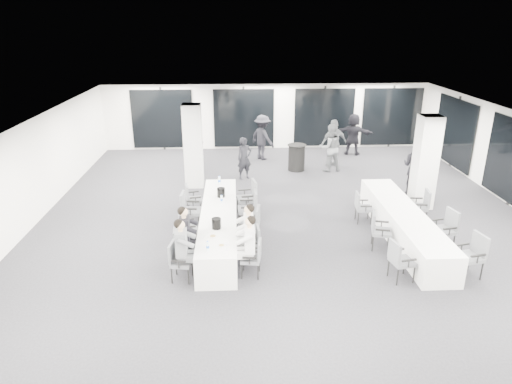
% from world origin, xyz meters
% --- Properties ---
extents(room, '(14.04, 16.04, 2.84)m').
position_xyz_m(room, '(0.89, 1.11, 1.39)').
color(room, black).
rests_on(room, ground).
extents(column_left, '(0.60, 0.60, 2.80)m').
position_xyz_m(column_left, '(-2.80, 3.20, 1.40)').
color(column_left, silver).
rests_on(column_left, floor).
extents(column_right, '(0.60, 0.60, 2.80)m').
position_xyz_m(column_right, '(4.20, 1.00, 1.40)').
color(column_right, silver).
rests_on(column_right, floor).
extents(banquet_table_main, '(0.90, 5.00, 0.75)m').
position_xyz_m(banquet_table_main, '(-1.86, -0.87, 0.38)').
color(banquet_table_main, silver).
rests_on(banquet_table_main, floor).
extents(banquet_table_side, '(0.90, 5.00, 0.75)m').
position_xyz_m(banquet_table_side, '(2.91, -1.08, 0.38)').
color(banquet_table_side, silver).
rests_on(banquet_table_side, floor).
extents(cocktail_table, '(0.71, 0.71, 0.99)m').
position_xyz_m(cocktail_table, '(0.90, 4.76, 0.50)').
color(cocktail_table, black).
rests_on(cocktail_table, floor).
extents(chair_main_left_near, '(0.50, 0.54, 0.87)m').
position_xyz_m(chair_main_left_near, '(-2.68, -2.86, 0.50)').
color(chair_main_left_near, '#4F5256').
rests_on(chair_main_left_near, floor).
extents(chair_main_left_second, '(0.48, 0.53, 0.89)m').
position_xyz_m(chair_main_left_second, '(-2.69, -2.19, 0.51)').
color(chair_main_left_second, '#4F5256').
rests_on(chair_main_left_second, floor).
extents(chair_main_left_mid, '(0.52, 0.55, 0.89)m').
position_xyz_m(chair_main_left_mid, '(-2.69, -1.19, 0.51)').
color(chair_main_left_mid, '#4F5256').
rests_on(chair_main_left_mid, floor).
extents(chair_main_left_fourth, '(0.54, 0.60, 1.01)m').
position_xyz_m(chair_main_left_fourth, '(-2.70, -0.18, 0.58)').
color(chair_main_left_fourth, '#4F5256').
rests_on(chair_main_left_fourth, floor).
extents(chair_main_left_far, '(0.54, 0.57, 0.91)m').
position_xyz_m(chair_main_left_far, '(-2.69, 0.75, 0.52)').
color(chair_main_left_far, '#4F5256').
rests_on(chair_main_left_far, floor).
extents(chair_main_right_near, '(0.49, 0.52, 0.86)m').
position_xyz_m(chair_main_right_near, '(-1.03, -2.79, 0.49)').
color(chair_main_right_near, '#4F5256').
rests_on(chair_main_right_near, floor).
extents(chair_main_right_second, '(0.47, 0.51, 0.87)m').
position_xyz_m(chair_main_right_second, '(-1.03, -2.11, 0.49)').
color(chair_main_right_second, '#4F5256').
rests_on(chair_main_right_second, floor).
extents(chair_main_right_mid, '(0.60, 0.64, 1.03)m').
position_xyz_m(chair_main_right_mid, '(-1.02, -1.31, 0.59)').
color(chair_main_right_mid, '#4F5256').
rests_on(chair_main_right_mid, floor).
extents(chair_main_right_fourth, '(0.53, 0.59, 1.01)m').
position_xyz_m(chair_main_right_fourth, '(-1.02, -0.16, 0.57)').
color(chair_main_right_fourth, '#4F5256').
rests_on(chair_main_right_fourth, floor).
extents(chair_main_right_far, '(0.61, 0.65, 1.04)m').
position_xyz_m(chair_main_right_far, '(-1.02, 0.61, 0.59)').
color(chair_main_right_far, '#4F5256').
rests_on(chair_main_right_far, floor).
extents(chair_side_left_near, '(0.55, 0.58, 0.93)m').
position_xyz_m(chair_side_left_near, '(2.08, -3.13, 0.53)').
color(chair_side_left_near, '#4F5256').
rests_on(chair_side_left_near, floor).
extents(chair_side_left_mid, '(0.58, 0.61, 0.95)m').
position_xyz_m(chair_side_left_mid, '(2.08, -1.63, 0.54)').
color(chair_side_left_mid, '#4F5256').
rests_on(chair_side_left_mid, floor).
extents(chair_side_left_far, '(0.46, 0.51, 0.86)m').
position_xyz_m(chair_side_left_far, '(2.09, -0.04, 0.49)').
color(chair_side_left_far, '#4F5256').
rests_on(chair_side_left_far, floor).
extents(chair_side_right_near, '(0.59, 0.63, 1.00)m').
position_xyz_m(chair_side_right_near, '(3.75, -3.03, 0.57)').
color(chair_side_right_near, '#4F5256').
rests_on(chair_side_right_near, floor).
extents(chair_side_right_mid, '(0.59, 0.63, 1.00)m').
position_xyz_m(chair_side_right_mid, '(3.75, -1.69, 0.57)').
color(chair_side_right_mid, '#4F5256').
rests_on(chair_side_right_mid, floor).
extents(chair_side_right_far, '(0.54, 0.58, 0.95)m').
position_xyz_m(chair_side_right_far, '(3.75, -0.15, 0.54)').
color(chair_side_right_far, '#4F5256').
rests_on(chair_side_right_far, floor).
extents(seated_guest_a, '(0.50, 0.38, 1.44)m').
position_xyz_m(seated_guest_a, '(-2.53, -2.88, 0.81)').
color(seated_guest_a, slate).
rests_on(seated_guest_a, floor).
extents(seated_guest_b, '(0.50, 0.38, 1.44)m').
position_xyz_m(seated_guest_b, '(-2.53, -2.19, 0.81)').
color(seated_guest_b, black).
rests_on(seated_guest_b, floor).
extents(seated_guest_c, '(0.50, 0.38, 1.44)m').
position_xyz_m(seated_guest_c, '(-1.19, -2.78, 0.81)').
color(seated_guest_c, silver).
rests_on(seated_guest_c, floor).
extents(seated_guest_d, '(0.50, 0.38, 1.44)m').
position_xyz_m(seated_guest_d, '(-1.19, -2.11, 0.81)').
color(seated_guest_d, silver).
rests_on(seated_guest_d, floor).
extents(standing_guest_a, '(0.77, 0.71, 1.70)m').
position_xyz_m(standing_guest_a, '(-1.08, 3.87, 0.85)').
color(standing_guest_a, black).
rests_on(standing_guest_a, floor).
extents(standing_guest_b, '(1.07, 0.77, 2.02)m').
position_xyz_m(standing_guest_b, '(2.12, 4.62, 1.01)').
color(standing_guest_b, slate).
rests_on(standing_guest_b, floor).
extents(standing_guest_c, '(1.38, 1.45, 2.05)m').
position_xyz_m(standing_guest_c, '(-0.29, 6.27, 1.03)').
color(standing_guest_c, black).
rests_on(standing_guest_c, floor).
extents(standing_guest_d, '(1.38, 1.05, 2.07)m').
position_xyz_m(standing_guest_d, '(2.39, 5.20, 1.04)').
color(standing_guest_d, slate).
rests_on(standing_guest_d, floor).
extents(standing_guest_f, '(1.94, 1.28, 1.97)m').
position_xyz_m(standing_guest_f, '(3.54, 6.79, 0.99)').
color(standing_guest_f, black).
rests_on(standing_guest_f, floor).
extents(standing_guest_g, '(0.79, 0.70, 1.84)m').
position_xyz_m(standing_guest_g, '(-2.86, 4.99, 0.92)').
color(standing_guest_g, slate).
rests_on(standing_guest_g, floor).
extents(standing_guest_h, '(1.12, 1.19, 2.12)m').
position_xyz_m(standing_guest_h, '(4.36, 2.00, 1.06)').
color(standing_guest_h, black).
rests_on(standing_guest_h, floor).
extents(ice_bucket_near, '(0.22, 0.22, 0.25)m').
position_xyz_m(ice_bucket_near, '(-1.88, -1.88, 0.88)').
color(ice_bucket_near, black).
rests_on(ice_bucket_near, banquet_table_main).
extents(ice_bucket_far, '(0.22, 0.22, 0.25)m').
position_xyz_m(ice_bucket_far, '(-1.82, 0.16, 0.88)').
color(ice_bucket_far, black).
rests_on(ice_bucket_far, banquet_table_main).
extents(water_bottle_a, '(0.07, 0.07, 0.21)m').
position_xyz_m(water_bottle_a, '(-2.03, -2.97, 0.85)').
color(water_bottle_a, silver).
rests_on(water_bottle_a, banquet_table_main).
extents(water_bottle_b, '(0.06, 0.06, 0.20)m').
position_xyz_m(water_bottle_b, '(-1.79, -0.27, 0.85)').
color(water_bottle_b, silver).
rests_on(water_bottle_b, banquet_table_main).
extents(water_bottle_c, '(0.08, 0.08, 0.24)m').
position_xyz_m(water_bottle_c, '(-1.89, 1.22, 0.87)').
color(water_bottle_c, silver).
rests_on(water_bottle_c, banquet_table_main).
extents(plate_a, '(0.22, 0.22, 0.03)m').
position_xyz_m(plate_a, '(-1.95, -2.32, 0.76)').
color(plate_a, white).
rests_on(plate_a, banquet_table_main).
extents(plate_b, '(0.19, 0.19, 0.03)m').
position_xyz_m(plate_b, '(-1.74, -2.78, 0.76)').
color(plate_b, white).
rests_on(plate_b, banquet_table_main).
extents(plate_c, '(0.19, 0.19, 0.03)m').
position_xyz_m(plate_c, '(-1.85, -1.59, 0.76)').
color(plate_c, white).
rests_on(plate_c, banquet_table_main).
extents(wine_glass, '(0.07, 0.07, 0.19)m').
position_xyz_m(wine_glass, '(-1.63, -3.00, 0.89)').
color(wine_glass, silver).
rests_on(wine_glass, banquet_table_main).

